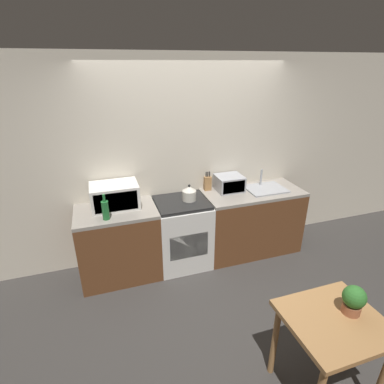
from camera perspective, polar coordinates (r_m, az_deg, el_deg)
ground_plane at (r=3.67m, az=4.84°, el=-19.11°), size 16.00×16.00×0.00m
wall_back at (r=3.91m, az=-0.72°, el=5.97°), size 10.00×0.06×2.60m
counter_left_run at (r=3.81m, az=-13.71°, el=-9.44°), size 0.94×0.62×0.90m
counter_right_run at (r=4.26m, az=11.12°, el=-5.41°), size 1.33×0.62×0.90m
stove_range at (r=3.92m, az=-1.90°, el=-7.75°), size 0.67×0.62×0.90m
kettle at (r=3.69m, az=-0.53°, el=-0.26°), size 0.17×0.17×0.21m
microwave at (r=3.62m, az=-14.51°, el=-0.69°), size 0.54×0.38×0.29m
bottle at (r=3.37m, az=-16.17°, el=-3.26°), size 0.08×0.08×0.29m
knife_block at (r=3.99m, az=2.99°, el=1.69°), size 0.09×0.06×0.26m
toaster_oven at (r=4.01m, az=7.11°, el=1.68°), size 0.35×0.31×0.20m
sink_basin at (r=4.16m, az=13.81°, el=0.68°), size 0.52×0.40×0.24m
dining_table at (r=2.66m, az=25.13°, el=-23.02°), size 0.70×0.64×0.77m
potted_plant at (r=2.60m, az=28.43°, el=-17.55°), size 0.17×0.17×0.23m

